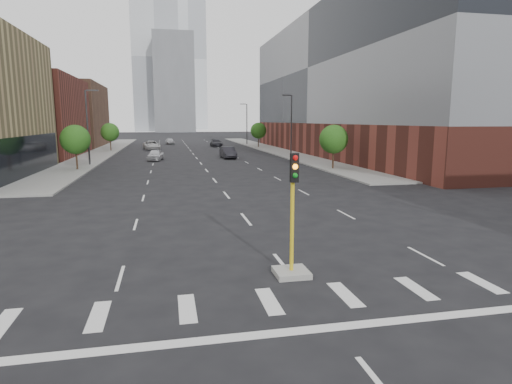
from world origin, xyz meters
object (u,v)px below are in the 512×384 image
object	(u,v)px
median_traffic_signal	(292,249)
car_deep_right	(216,143)
car_distant	(170,141)
car_mid_right	(228,153)
car_far_left	(152,145)
car_near_left	(156,155)

from	to	relation	value
median_traffic_signal	car_deep_right	size ratio (longest dim) A/B	0.82
car_deep_right	car_distant	bearing A→B (deg)	130.57
median_traffic_signal	car_mid_right	size ratio (longest dim) A/B	0.86
car_distant	car_far_left	bearing A→B (deg)	-109.64
median_traffic_signal	car_far_left	distance (m)	69.43
car_far_left	car_distant	bearing A→B (deg)	69.57
car_near_left	car_distant	world-z (taller)	car_near_left
median_traffic_signal	car_distant	world-z (taller)	median_traffic_signal
car_mid_right	car_far_left	distance (m)	24.29
car_near_left	car_mid_right	world-z (taller)	car_mid_right
car_far_left	car_near_left	bearing A→B (deg)	-95.67
car_mid_right	car_distant	size ratio (longest dim) A/B	1.22
car_far_left	car_distant	size ratio (longest dim) A/B	1.40
median_traffic_signal	car_deep_right	distance (m)	75.85
median_traffic_signal	car_distant	size ratio (longest dim) A/B	1.05
car_near_left	car_deep_right	size ratio (longest dim) A/B	0.84
car_mid_right	car_near_left	bearing A→B (deg)	-176.00
car_mid_right	car_far_left	bearing A→B (deg)	115.75
car_deep_right	car_distant	size ratio (longest dim) A/B	1.27
car_deep_right	car_distant	distance (m)	14.16
median_traffic_signal	car_mid_right	bearing A→B (deg)	84.63
car_far_left	car_deep_right	bearing A→B (deg)	18.04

